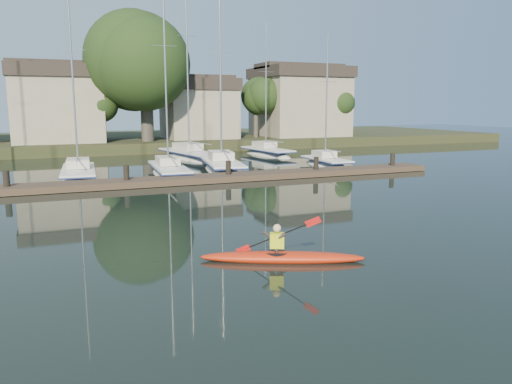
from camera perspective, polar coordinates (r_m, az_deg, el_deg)
name	(u,v)px	position (r m, az deg, el deg)	size (l,w,h in m)	color
ground	(283,245)	(16.31, 3.08, -6.09)	(160.00, 160.00, 0.00)	black
kayak	(281,255)	(14.64, 2.92, -7.20)	(4.68, 2.55, 1.55)	#B11F0D
dock	(180,180)	(29.27, -8.73, 1.37)	(34.00, 2.00, 1.80)	#412E25
sailboat_1	(79,181)	(33.06, -19.58, 1.21)	(2.55, 8.34, 13.46)	silver
sailboat_2	(169,177)	(33.21, -9.90, 1.68)	(2.54, 8.62, 14.09)	silver
sailboat_3	(222,173)	(34.91, -3.88, 2.15)	(3.64, 8.91, 13.96)	silver
sailboat_4	(326,168)	(37.95, 8.00, 2.75)	(2.22, 6.45, 10.83)	silver
sailboat_6	(191,161)	(42.55, -7.43, 3.50)	(4.29, 11.06, 17.22)	silver
sailboat_7	(267,157)	(45.50, 1.26, 4.00)	(3.04, 8.18, 12.88)	silver
shore	(135,117)	(55.10, -13.71, 8.32)	(90.00, 25.25, 12.75)	#233018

